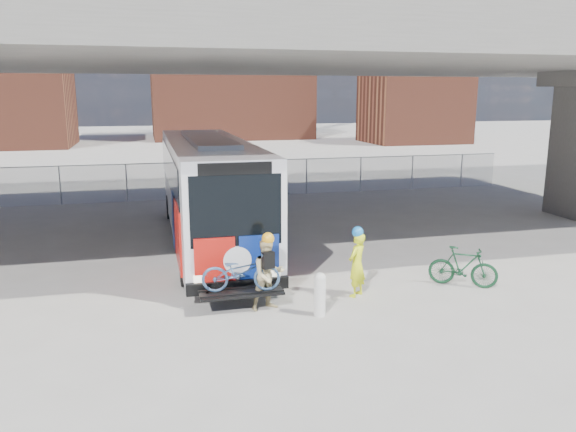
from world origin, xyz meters
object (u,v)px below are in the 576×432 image
object	(u,v)px
bollard	(320,293)
cyclist_hivis	(357,263)
bike_parked	(463,267)
cyclist_tan	(268,273)
bus	(208,183)

from	to	relation	value
bollard	cyclist_hivis	bearing A→B (deg)	38.19
bike_parked	cyclist_tan	bearing A→B (deg)	128.53
bus	cyclist_tan	distance (m)	6.78
bus	bike_parked	bearing A→B (deg)	-46.05
cyclist_hivis	cyclist_tan	world-z (taller)	cyclist_tan
bus	cyclist_tan	xyz separation A→B (m)	(0.65, -6.64, -1.21)
bus	bollard	world-z (taller)	bus
cyclist_hivis	cyclist_tan	bearing A→B (deg)	-31.83
cyclist_tan	bike_parked	world-z (taller)	cyclist_tan
cyclist_hivis	cyclist_tan	xyz separation A→B (m)	(-2.38, -0.33, 0.01)
bollard	cyclist_hivis	world-z (taller)	cyclist_hivis
cyclist_tan	bike_parked	xyz separation A→B (m)	(5.44, 0.33, -0.35)
cyclist_tan	bike_parked	distance (m)	5.46
cyclist_hivis	cyclist_tan	distance (m)	2.41
bus	bike_parked	distance (m)	8.91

